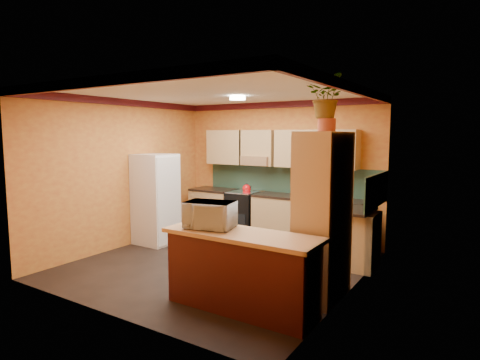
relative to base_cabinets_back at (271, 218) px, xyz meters
name	(u,v)px	position (x,y,z in m)	size (l,w,h in m)	color
room_shell	(228,133)	(0.02, -1.52, 1.65)	(4.24, 4.24, 2.72)	black
base_cabinets_back	(271,218)	(0.00, 0.00, 0.00)	(3.65, 0.60, 0.88)	tan
countertop_back	(271,195)	(0.00, 0.00, 0.46)	(3.65, 0.62, 0.04)	black
stove	(244,214)	(-0.62, 0.00, 0.02)	(0.58, 0.58, 0.91)	black
kettle	(247,188)	(-0.53, -0.05, 0.56)	(0.17, 0.17, 0.18)	red
sink	(308,196)	(0.77, 0.00, 0.50)	(0.48, 0.40, 0.03)	silver
base_cabinets_right	(351,239)	(1.80, -0.74, 0.00)	(0.60, 0.80, 0.88)	tan
countertop_right	(351,210)	(1.80, -0.74, 0.46)	(0.62, 0.80, 0.04)	black
fridge	(156,199)	(-1.75, -1.35, 0.41)	(0.68, 0.66, 1.70)	white
pantry	(323,216)	(1.85, -2.10, 0.61)	(0.48, 0.90, 2.10)	tan
fern_pot	(327,125)	(1.85, -2.05, 1.74)	(0.22, 0.22, 0.16)	#AC4729
fern	(327,97)	(1.85, -2.05, 2.08)	(0.47, 0.41, 0.52)	tan
breakfast_bar	(241,273)	(1.18, -2.96, 0.00)	(1.80, 0.55, 0.88)	#451710
bar_top	(241,235)	(1.18, -2.96, 0.47)	(1.90, 0.65, 0.05)	tan
microwave	(210,215)	(0.73, -2.96, 0.65)	(0.59, 0.40, 0.32)	white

